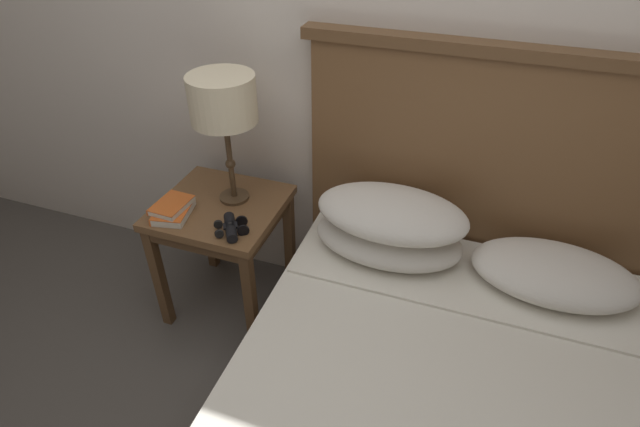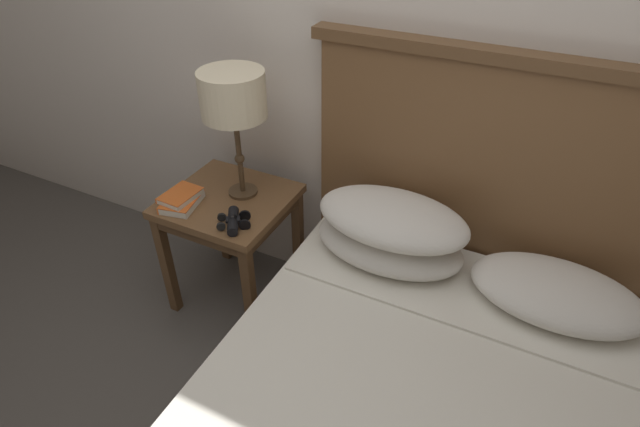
# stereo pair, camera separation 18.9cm
# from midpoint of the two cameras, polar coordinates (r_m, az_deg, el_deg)

# --- Properties ---
(wall_back) EXTENTS (8.00, 0.06, 2.60)m
(wall_back) POSITION_cam_midpoint_polar(r_m,az_deg,el_deg) (2.02, 9.95, 19.77)
(wall_back) COLOR silver
(wall_back) RESTS_ON ground_plane
(nightstand) EXTENTS (0.53, 0.51, 0.60)m
(nightstand) POSITION_cam_midpoint_polar(r_m,az_deg,el_deg) (2.29, -7.98, -0.08)
(nightstand) COLOR brown
(nightstand) RESTS_ON ground_plane
(bed) EXTENTS (1.55, 1.83, 1.32)m
(bed) POSITION_cam_midpoint_polar(r_m,az_deg,el_deg) (1.84, 14.34, -22.64)
(bed) COLOR #4E3520
(bed) RESTS_ON ground_plane
(table_lamp) EXTENTS (0.27, 0.27, 0.56)m
(table_lamp) POSITION_cam_midpoint_polar(r_m,az_deg,el_deg) (2.05, -7.28, 12.94)
(table_lamp) COLOR #4C3823
(table_lamp) RESTS_ON nightstand
(book_on_nightstand) EXTENTS (0.17, 0.21, 0.04)m
(book_on_nightstand) POSITION_cam_midpoint_polar(r_m,az_deg,el_deg) (2.22, -13.25, 1.22)
(book_on_nightstand) COLOR silver
(book_on_nightstand) RESTS_ON nightstand
(book_stacked_on_top) EXTENTS (0.13, 0.18, 0.03)m
(book_stacked_on_top) POSITION_cam_midpoint_polar(r_m,az_deg,el_deg) (2.21, -13.39, 1.96)
(book_stacked_on_top) COLOR silver
(book_stacked_on_top) RESTS_ON book_on_nightstand
(binoculars_pair) EXTENTS (0.16, 0.16, 0.05)m
(binoculars_pair) POSITION_cam_midpoint_polar(r_m,az_deg,el_deg) (2.05, -7.29, -0.93)
(binoculars_pair) COLOR black
(binoculars_pair) RESTS_ON nightstand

